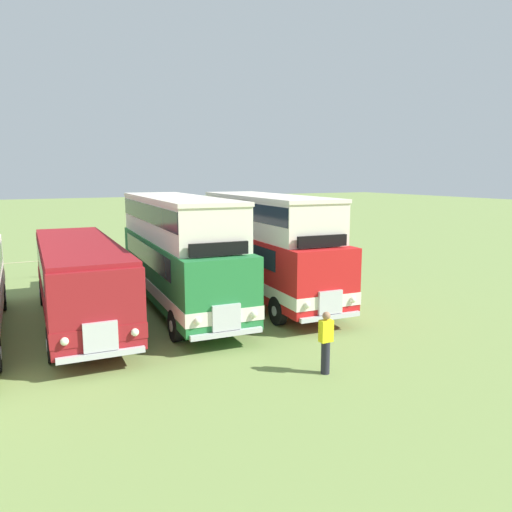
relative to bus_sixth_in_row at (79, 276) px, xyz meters
The scene contains 4 objects.
bus_sixth_in_row is the anchor object (origin of this frame).
bus_seventh_in_row 3.88m from the bus_sixth_in_row, ahead, with size 3.14×10.78×4.49m.
bus_eighth_in_row 7.63m from the bus_sixth_in_row, ahead, with size 3.08×9.91×4.49m.
marshal_person 9.45m from the bus_sixth_in_row, 56.25° to the right, with size 0.36×0.24×1.73m.
Camera 1 is at (3.42, -18.30, 5.36)m, focal length 34.96 mm.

